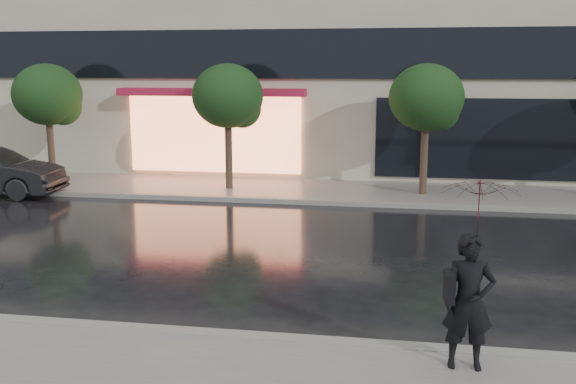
# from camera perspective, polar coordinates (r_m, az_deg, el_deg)

# --- Properties ---
(ground) EXTENTS (120.00, 120.00, 0.00)m
(ground) POSITION_cam_1_polar(r_m,az_deg,el_deg) (10.35, -2.93, -10.98)
(ground) COLOR black
(ground) RESTS_ON ground
(sidewalk_far) EXTENTS (60.00, 3.50, 0.12)m
(sidewalk_far) POSITION_cam_1_polar(r_m,az_deg,el_deg) (20.09, 3.26, 0.09)
(sidewalk_far) COLOR slate
(sidewalk_far) RESTS_ON ground
(curb_near) EXTENTS (60.00, 0.25, 0.14)m
(curb_near) POSITION_cam_1_polar(r_m,az_deg,el_deg) (9.42, -4.25, -12.82)
(curb_near) COLOR gray
(curb_near) RESTS_ON ground
(curb_far) EXTENTS (60.00, 0.25, 0.14)m
(curb_far) POSITION_cam_1_polar(r_m,az_deg,el_deg) (18.39, 2.68, -0.91)
(curb_far) COLOR gray
(curb_far) RESTS_ON ground
(tree_far_west) EXTENTS (2.20, 2.20, 3.99)m
(tree_far_west) POSITION_cam_1_polar(r_m,az_deg,el_deg) (22.32, -20.42, 7.92)
(tree_far_west) COLOR #33261C
(tree_far_west) RESTS_ON ground
(tree_mid_west) EXTENTS (2.20, 2.20, 3.99)m
(tree_mid_west) POSITION_cam_1_polar(r_m,az_deg,el_deg) (20.06, -5.19, 8.28)
(tree_mid_west) COLOR #33261C
(tree_mid_west) RESTS_ON ground
(tree_mid_east) EXTENTS (2.20, 2.20, 3.99)m
(tree_mid_east) POSITION_cam_1_polar(r_m,az_deg,el_deg) (19.45, 12.37, 7.99)
(tree_mid_east) COLOR #33261C
(tree_mid_east) RESTS_ON ground
(pedestrian_with_umbrella) EXTENTS (0.98, 1.00, 2.44)m
(pedestrian_with_umbrella) POSITION_cam_1_polar(r_m,az_deg,el_deg) (8.23, 16.27, -4.75)
(pedestrian_with_umbrella) COLOR black
(pedestrian_with_umbrella) RESTS_ON sidewalk_near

